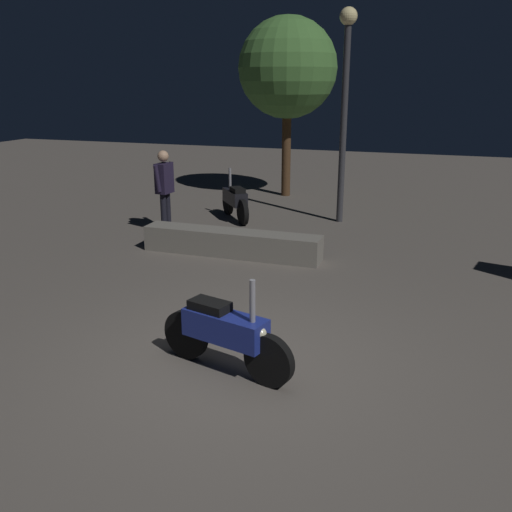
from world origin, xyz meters
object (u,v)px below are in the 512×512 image
(person_rider_beside, at_px, (164,184))
(streetlamp_near, at_px, (345,88))
(motorcycle_blue_foreground, at_px, (225,333))
(motorcycle_black_parked_left, at_px, (235,200))

(person_rider_beside, height_order, streetlamp_near, streetlamp_near)
(motorcycle_blue_foreground, xyz_separation_m, person_rider_beside, (-3.35, 5.02, 0.56))
(streetlamp_near, bearing_deg, person_rider_beside, -147.76)
(streetlamp_near, bearing_deg, motorcycle_blue_foreground, -89.03)
(motorcycle_black_parked_left, relative_size, person_rider_beside, 0.81)
(person_rider_beside, relative_size, streetlamp_near, 0.38)
(motorcycle_black_parked_left, relative_size, streetlamp_near, 0.31)
(motorcycle_blue_foreground, height_order, motorcycle_black_parked_left, same)
(motorcycle_blue_foreground, relative_size, person_rider_beside, 0.98)
(streetlamp_near, bearing_deg, motorcycle_black_parked_left, -165.70)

